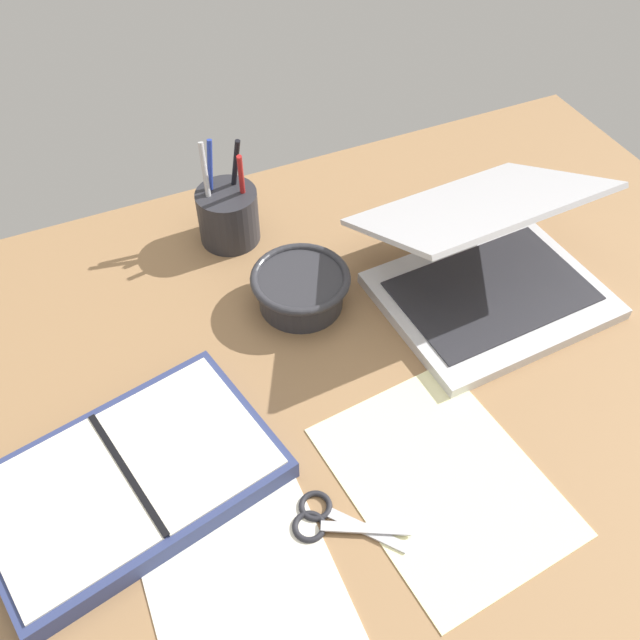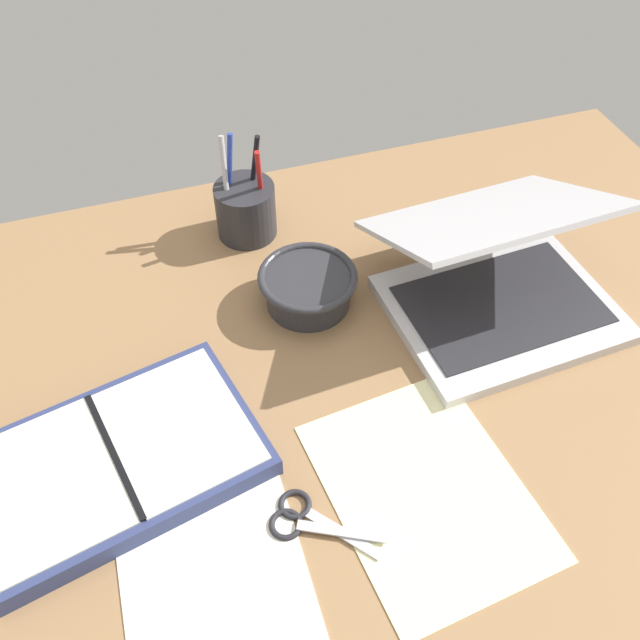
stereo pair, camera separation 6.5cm
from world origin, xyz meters
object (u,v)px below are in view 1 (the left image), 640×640
object	(u,v)px
bowl	(301,288)
scissors	(326,519)
pen_cup	(228,215)
planner	(130,479)
laptop	(486,264)

from	to	relation	value
bowl	scissors	distance (cm)	34.34
pen_cup	planner	xyz separation A→B (cm)	(-25.24, -37.18, -3.03)
laptop	pen_cup	size ratio (longest dim) A/B	1.92
planner	scissors	distance (cm)	23.15
pen_cup	planner	size ratio (longest dim) A/B	0.46
pen_cup	planner	bearing A→B (deg)	-124.17
pen_cup	laptop	bearing A→B (deg)	-41.36
pen_cup	scissors	distance (cm)	51.00
planner	scissors	xyz separation A→B (cm)	(18.94, -13.26, -1.22)
laptop	bowl	bearing A→B (deg)	158.47
bowl	planner	distance (cm)	35.45
bowl	planner	bearing A→B (deg)	-147.13
pen_cup	scissors	size ratio (longest dim) A/B	1.37
pen_cup	planner	world-z (taller)	pen_cup
bowl	scissors	size ratio (longest dim) A/B	1.16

